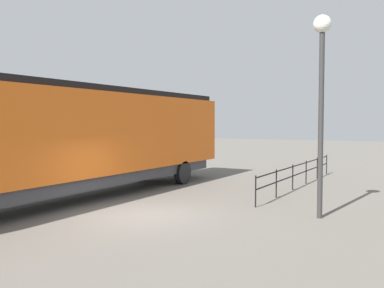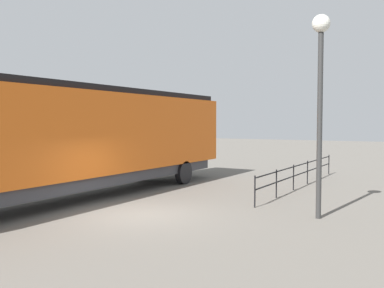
{
  "view_description": "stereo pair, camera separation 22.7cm",
  "coord_description": "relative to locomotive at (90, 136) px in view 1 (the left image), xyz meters",
  "views": [
    {
      "loc": [
        8.15,
        -10.84,
        2.95
      ],
      "look_at": [
        -0.29,
        3.86,
        2.09
      ],
      "focal_mm": 39.95,
      "sensor_mm": 36.0,
      "label": 1
    },
    {
      "loc": [
        8.35,
        -10.73,
        2.95
      ],
      "look_at": [
        -0.29,
        3.86,
        2.09
      ],
      "focal_mm": 39.95,
      "sensor_mm": 36.0,
      "label": 2
    }
  ],
  "objects": [
    {
      "name": "lamp_post",
      "position": [
        8.69,
        0.79,
        2.05
      ],
      "size": [
        0.54,
        0.54,
        6.19
      ],
      "color": "#2D2D2D",
      "rests_on": "ground_plane"
    },
    {
      "name": "locomotive",
      "position": [
        0.0,
        0.0,
        0.0
      ],
      "size": [
        2.82,
        17.16,
        4.32
      ],
      "color": "orange",
      "rests_on": "ground_plane"
    },
    {
      "name": "platform_fence",
      "position": [
        6.37,
        6.86,
        -1.68
      ],
      "size": [
        0.05,
        11.03,
        1.11
      ],
      "color": "black",
      "rests_on": "ground_plane"
    },
    {
      "name": "ground_plane",
      "position": [
        3.61,
        -1.62,
        -2.41
      ],
      "size": [
        120.0,
        120.0,
        0.0
      ],
      "primitive_type": "plane",
      "color": "#666059"
    }
  ]
}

